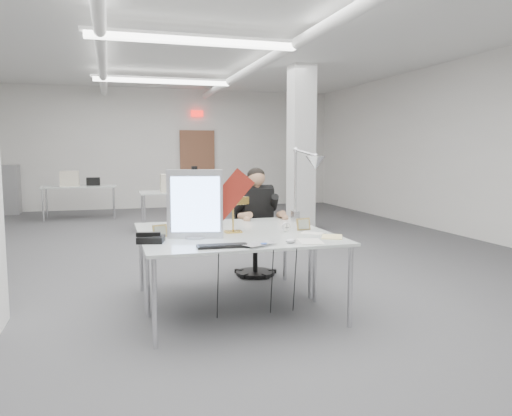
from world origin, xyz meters
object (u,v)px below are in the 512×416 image
at_px(desk_main, 246,241).
at_px(monitor, 195,204).
at_px(laptop, 264,245).
at_px(beige_monitor, 191,208).
at_px(office_chair, 255,234).
at_px(seated_person, 256,204).
at_px(bankers_lamp, 233,217).
at_px(desk_phone, 151,239).
at_px(architect_lamp, 304,179).

distance_m(desk_main, monitor, 0.57).
relative_size(laptop, beige_monitor, 0.74).
bearing_deg(laptop, monitor, 99.45).
distance_m(desk_main, office_chair, 1.72).
height_order(seated_person, beige_monitor, seated_person).
bearing_deg(desk_main, laptop, -80.52).
distance_m(seated_person, bankers_lamp, 1.28).
xyz_separation_m(desk_main, beige_monitor, (-0.33, 0.96, 0.21)).
height_order(desk_phone, beige_monitor, beige_monitor).
height_order(seated_person, architect_lamp, architect_lamp).
bearing_deg(desk_phone, laptop, -13.58).
bearing_deg(architect_lamp, beige_monitor, -170.31).
xyz_separation_m(desk_phone, beige_monitor, (0.49, 0.85, 0.17)).
distance_m(seated_person, monitor, 1.67).
bearing_deg(desk_main, beige_monitor, 108.80).
distance_m(beige_monitor, architect_lamp, 1.23).
distance_m(laptop, architect_lamp, 1.39).
bearing_deg(beige_monitor, seated_person, 41.90).
bearing_deg(laptop, office_chair, 45.65).
bearing_deg(office_chair, monitor, -131.84).
bearing_deg(architect_lamp, bankers_lamp, -139.25).
bearing_deg(office_chair, bankers_lamp, -122.54).
height_order(office_chair, seated_person, seated_person).
relative_size(desk_main, monitor, 2.89).
xyz_separation_m(monitor, bankers_lamp, (0.40, 0.20, -0.16)).
relative_size(laptop, desk_phone, 1.40).
xyz_separation_m(desk_main, office_chair, (0.56, 1.61, -0.22)).
bearing_deg(office_chair, seated_person, -96.85).
bearing_deg(office_chair, desk_main, -116.10).
relative_size(office_chair, desk_phone, 4.79).
distance_m(office_chair, bankers_lamp, 1.38).
height_order(office_chair, bankers_lamp, bankers_lamp).
height_order(office_chair, architect_lamp, architect_lamp).
distance_m(desk_main, desk_phone, 0.83).
height_order(laptop, bankers_lamp, bankers_lamp).
relative_size(desk_main, office_chair, 1.72).
height_order(bankers_lamp, beige_monitor, beige_monitor).
relative_size(monitor, beige_monitor, 1.51).
bearing_deg(monitor, office_chair, 68.90).
relative_size(office_chair, laptop, 3.42).
relative_size(seated_person, bankers_lamp, 2.97).
bearing_deg(monitor, bankers_lamp, 40.65).
bearing_deg(monitor, desk_main, -13.79).
height_order(desk_main, beige_monitor, beige_monitor).
xyz_separation_m(seated_person, beige_monitor, (-0.89, -0.60, 0.05)).
bearing_deg(beige_monitor, desk_main, -63.23).
relative_size(desk_main, architect_lamp, 1.85).
bearing_deg(bankers_lamp, beige_monitor, 101.74).
bearing_deg(desk_phone, office_chair, 61.94).
height_order(desk_phone, architect_lamp, architect_lamp).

